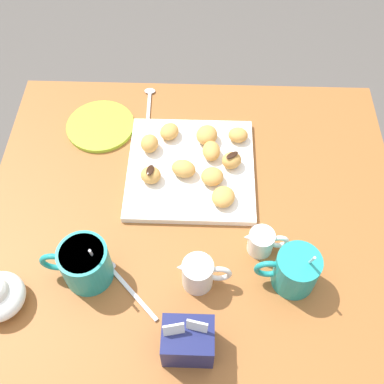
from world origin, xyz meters
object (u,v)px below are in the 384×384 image
object	(u,v)px
chocolate_sauce_pitcher	(262,241)
beignet_9	(223,197)
cream_pitcher_white	(199,273)
beignet_6	(169,132)
coffee_mug_teal_left	(295,270)
beignet_0	(151,175)
dining_table	(193,240)
beignet_5	(232,160)
sugar_caddy	(187,341)
coffee_mug_teal_right	(84,263)
beignet_7	(150,143)
saucer_lime_left	(101,126)
beignet_4	(212,177)
beignet_8	(207,135)
beignet_1	(184,169)
pastry_plate_square	(191,169)
beignet_2	(211,151)
beignet_3	(238,135)

from	to	relation	value
chocolate_sauce_pitcher	beignet_9	world-z (taller)	chocolate_sauce_pitcher
cream_pitcher_white	beignet_6	world-z (taller)	cream_pitcher_white
coffee_mug_teal_left	beignet_0	distance (m)	0.37
dining_table	beignet_5	bearing A→B (deg)	-126.72
sugar_caddy	dining_table	bearing A→B (deg)	-90.23
coffee_mug_teal_right	beignet_0	distance (m)	0.25
coffee_mug_teal_right	beignet_9	bearing A→B (deg)	-146.94
chocolate_sauce_pitcher	beignet_7	xyz separation A→B (m)	(0.25, -0.24, 0.00)
chocolate_sauce_pitcher	beignet_6	world-z (taller)	chocolate_sauce_pitcher
sugar_caddy	saucer_lime_left	xyz separation A→B (m)	(0.23, -0.53, -0.04)
dining_table	chocolate_sauce_pitcher	size ratio (longest dim) A/B	9.78
sugar_caddy	beignet_0	bearing A→B (deg)	-75.48
dining_table	beignet_4	size ratio (longest dim) A/B	18.19
cream_pitcher_white	sugar_caddy	world-z (taller)	sugar_caddy
dining_table	beignet_8	xyz separation A→B (m)	(-0.03, -0.18, 0.17)
dining_table	beignet_1	xyz separation A→B (m)	(0.02, -0.08, 0.17)
cream_pitcher_white	beignet_5	distance (m)	0.29
pastry_plate_square	sugar_caddy	size ratio (longest dim) A/B	2.69
beignet_0	beignet_1	size ratio (longest dim) A/B	0.83
chocolate_sauce_pitcher	saucer_lime_left	world-z (taller)	chocolate_sauce_pitcher
beignet_1	coffee_mug_teal_left	bearing A→B (deg)	132.17
coffee_mug_teal_right	beignet_5	xyz separation A→B (m)	(-0.29, -0.27, -0.02)
dining_table	sugar_caddy	xyz separation A→B (m)	(0.00, 0.30, 0.18)
beignet_9	beignet_2	bearing A→B (deg)	-77.97
dining_table	beignet_4	bearing A→B (deg)	-121.25
sugar_caddy	coffee_mug_teal_left	bearing A→B (deg)	-145.18
beignet_7	beignet_8	xyz separation A→B (m)	(-0.13, -0.03, -0.00)
beignet_6	beignet_7	distance (m)	0.06
beignet_5	beignet_9	size ratio (longest dim) A/B	0.84
beignet_0	beignet_4	distance (m)	0.14
beignet_4	beignet_6	size ratio (longest dim) A/B	1.01
beignet_6	beignet_9	world-z (taller)	same
cream_pitcher_white	beignet_8	xyz separation A→B (m)	(-0.01, -0.35, -0.01)
pastry_plate_square	coffee_mug_teal_right	size ratio (longest dim) A/B	2.01
pastry_plate_square	saucer_lime_left	size ratio (longest dim) A/B	1.74
beignet_1	beignet_3	xyz separation A→B (m)	(-0.12, -0.10, -0.00)
saucer_lime_left	beignet_2	bearing A→B (deg)	161.27
dining_table	beignet_6	xyz separation A→B (m)	(0.06, -0.19, 0.17)
chocolate_sauce_pitcher	beignet_5	bearing A→B (deg)	-74.20
beignet_5	beignet_6	size ratio (longest dim) A/B	0.91
beignet_1	beignet_6	world-z (taller)	beignet_1
beignet_0	coffee_mug_teal_right	bearing A→B (deg)	64.56
beignet_8	beignet_7	bearing A→B (deg)	12.99
beignet_1	beignet_2	size ratio (longest dim) A/B	1.01
pastry_plate_square	beignet_8	distance (m)	0.09
coffee_mug_teal_right	beignet_8	size ratio (longest dim) A/B	2.63
beignet_8	beignet_9	distance (m)	0.17
cream_pitcher_white	beignet_2	bearing A→B (deg)	-94.03
dining_table	beignet_3	size ratio (longest dim) A/B	19.73
coffee_mug_teal_left	coffee_mug_teal_right	size ratio (longest dim) A/B	0.94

